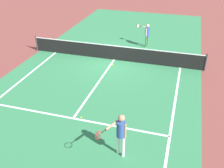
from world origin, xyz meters
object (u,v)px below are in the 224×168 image
(player_far, at_px, (147,33))
(tennis_ball_near_net, at_px, (113,65))
(net, at_px, (114,52))
(player_near, at_px, (120,131))
(tennis_ball_mid_court, at_px, (81,117))

(player_far, distance_m, tennis_ball_near_net, 4.03)
(player_far, bearing_deg, net, -118.71)
(player_near, xyz_separation_m, tennis_ball_near_net, (-2.35, 7.08, -1.06))
(net, distance_m, tennis_ball_mid_court, 6.30)
(player_far, xyz_separation_m, tennis_ball_near_net, (-1.41, -3.65, -0.97))
(net, distance_m, player_far, 3.27)
(tennis_ball_near_net, bearing_deg, player_near, -71.63)
(tennis_ball_near_net, xyz_separation_m, tennis_ball_mid_court, (0.18, -5.46, 0.00))
(net, relative_size, tennis_ball_near_net, 167.18)
(tennis_ball_near_net, bearing_deg, tennis_ball_mid_court, -88.12)
(player_near, xyz_separation_m, player_far, (-0.94, 10.74, -0.09))
(player_near, relative_size, tennis_ball_mid_court, 26.43)
(player_far, relative_size, tennis_ball_mid_court, 24.44)
(net, height_order, tennis_ball_mid_court, net)
(tennis_ball_near_net, distance_m, tennis_ball_mid_court, 5.46)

